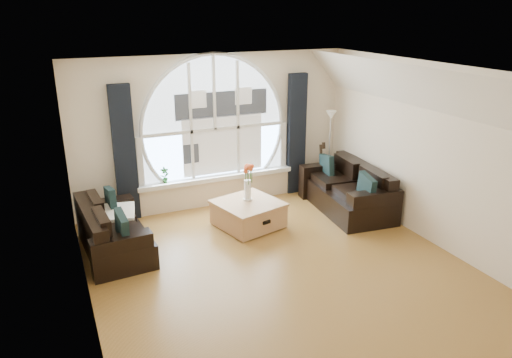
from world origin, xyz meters
name	(u,v)px	position (x,y,z in m)	size (l,w,h in m)	color
ground	(282,270)	(0.00, 0.00, 0.00)	(5.00, 5.50, 0.01)	brown
ceiling	(286,72)	(0.00, 0.00, 2.70)	(5.00, 5.50, 0.01)	silver
wall_back	(214,131)	(0.00, 2.75, 1.35)	(5.00, 0.01, 2.70)	beige
wall_front	(439,283)	(0.00, -2.75, 1.35)	(5.00, 0.01, 2.70)	beige
wall_left	(80,209)	(-2.50, 0.00, 1.35)	(0.01, 5.50, 2.70)	beige
wall_right	(434,156)	(2.50, 0.00, 1.35)	(0.01, 5.50, 2.70)	beige
attic_slope	(426,90)	(2.20, 0.00, 2.35)	(0.92, 5.50, 0.72)	silver
arched_window	(214,116)	(0.00, 2.72, 1.62)	(2.60, 0.06, 2.15)	silver
window_sill	(217,178)	(0.00, 2.65, 0.51)	(2.90, 0.22, 0.08)	white
window_frame	(215,117)	(0.00, 2.69, 1.62)	(2.76, 0.08, 2.15)	white
neighbor_house	(223,123)	(0.15, 2.71, 1.50)	(1.70, 0.02, 1.50)	silver
curtain_left	(125,154)	(-1.60, 2.63, 1.15)	(0.35, 0.12, 2.30)	black
curtain_right	(296,135)	(1.60, 2.63, 1.15)	(0.35, 0.12, 2.30)	black
sofa_left	(114,227)	(-2.01, 1.49, 0.40)	(0.82, 1.64, 0.73)	black
sofa_right	(347,189)	(1.99, 1.44, 0.40)	(0.92, 1.83, 0.81)	black
coffee_chest	(248,213)	(0.13, 1.52, 0.23)	(0.96, 0.96, 0.47)	#B37D4D
throw_blanket	(116,214)	(-1.94, 1.74, 0.50)	(0.55, 0.55, 0.10)	silver
vase_flowers	(248,178)	(0.16, 1.61, 0.82)	(0.24, 0.24, 0.70)	white
floor_lamp	(329,152)	(2.21, 2.41, 0.80)	(0.24, 0.24, 1.60)	#B2B2B2
guitar	(319,168)	(1.96, 2.34, 0.53)	(0.36, 0.24, 1.06)	brown
potted_plant	(165,175)	(-0.95, 2.65, 0.69)	(0.15, 0.10, 0.28)	#1E6023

